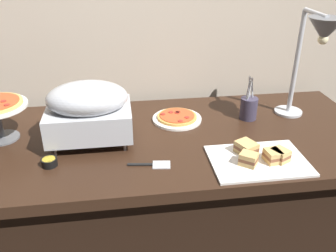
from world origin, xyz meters
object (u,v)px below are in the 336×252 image
chafing_dish (89,109)px  serving_spatula (151,165)px  sandwich_platter (259,158)px  utensil_holder (249,108)px  heat_lamp (318,41)px  pizza_plate_front (177,118)px  sauce_cup_far (49,162)px  sauce_cup_near (64,118)px

chafing_dish → serving_spatula: 0.37m
sandwich_platter → utensil_holder: bearing=77.2°
heat_lamp → utensil_holder: bearing=153.1°
pizza_plate_front → sauce_cup_far: 0.66m
utensil_holder → serving_spatula: utensil_holder is taller
sauce_cup_near → sauce_cup_far: 0.40m
heat_lamp → sandwich_platter: heat_lamp is taller
sauce_cup_near → pizza_plate_front: bearing=-6.5°
chafing_dish → sandwich_platter: (0.68, -0.27, -0.14)m
heat_lamp → sauce_cup_near: 1.23m
chafing_dish → pizza_plate_front: chafing_dish is taller
sandwich_platter → sauce_cup_near: 0.95m
chafing_dish → utensil_holder: chafing_dish is taller
chafing_dish → pizza_plate_front: bearing=20.0°
sauce_cup_near → utensil_holder: bearing=-5.9°
pizza_plate_front → utensil_holder: 0.36m
pizza_plate_front → serving_spatula: size_ratio=1.40×
chafing_dish → serving_spatula: chafing_dish is taller
pizza_plate_front → sauce_cup_near: size_ratio=3.92×
heat_lamp → pizza_plate_front: 0.72m
chafing_dish → pizza_plate_front: size_ratio=1.48×
sauce_cup_near → utensil_holder: size_ratio=0.28×
sauce_cup_far → chafing_dish: bearing=49.3°
pizza_plate_front → sandwich_platter: size_ratio=0.63×
utensil_holder → sauce_cup_near: bearing=174.1°
pizza_plate_front → sauce_cup_near: 0.56m
chafing_dish → sauce_cup_far: size_ratio=5.72×
sauce_cup_far → serving_spatula: sauce_cup_far is taller
heat_lamp → utensil_holder: (-0.23, 0.12, -0.35)m
chafing_dish → sandwich_platter: size_ratio=0.93×
heat_lamp → pizza_plate_front: size_ratio=2.17×
pizza_plate_front → utensil_holder: size_ratio=1.10×
sauce_cup_far → serving_spatula: 0.40m
sandwich_platter → utensil_holder: size_ratio=1.74×
chafing_dish → sauce_cup_near: chafing_dish is taller
heat_lamp → sauce_cup_near: size_ratio=8.52×
heat_lamp → serving_spatula: size_ratio=3.05×
sauce_cup_far → utensil_holder: utensil_holder is taller
chafing_dish → sandwich_platter: bearing=-21.7°
heat_lamp → sandwich_platter: (-0.32, -0.27, -0.39)m
pizza_plate_front → sauce_cup_near: same height
pizza_plate_front → heat_lamp: bearing=-14.1°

